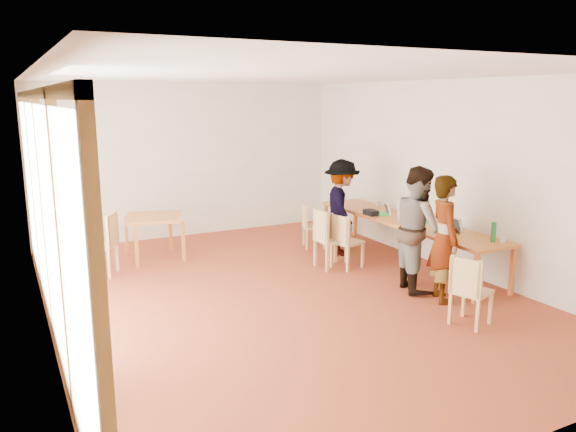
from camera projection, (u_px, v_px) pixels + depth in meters
name	position (u px, v px, depth m)	size (l,w,h in m)	color
ground	(281.00, 294.00, 7.90)	(8.00, 8.00, 0.00)	#933B23
wall_back	(190.00, 160.00, 11.07)	(6.00, 0.10, 3.00)	beige
wall_front	(523.00, 267.00, 4.11)	(6.00, 0.10, 3.00)	beige
wall_right	(449.00, 175.00, 8.93)	(0.10, 8.00, 3.00)	beige
window_wall	(43.00, 209.00, 6.26)	(0.10, 8.00, 3.00)	white
ceiling	(280.00, 74.00, 7.27)	(6.00, 8.00, 0.04)	white
communal_table	(405.00, 222.00, 9.24)	(0.80, 4.00, 0.75)	#C6632C
side_table	(154.00, 221.00, 9.52)	(0.90, 0.90, 0.75)	#C6632C
chair_near	(469.00, 284.00, 6.69)	(0.52, 0.52, 0.47)	tan
chair_mid	(343.00, 236.00, 8.99)	(0.51, 0.51, 0.48)	tan
chair_far	(326.00, 233.00, 9.00)	(0.46, 0.46, 0.52)	tan
chair_empty	(309.00, 221.00, 10.28)	(0.48, 0.48, 0.44)	tan
chair_spare	(106.00, 237.00, 8.65)	(0.62, 0.62, 0.52)	tan
person_near	(445.00, 239.00, 7.51)	(0.63, 0.41, 1.72)	gray
person_mid	(418.00, 229.00, 7.96)	(0.87, 0.68, 1.79)	gray
person_far	(342.00, 207.00, 9.77)	(1.08, 0.62, 1.68)	gray
laptop_near	(454.00, 228.00, 8.38)	(0.29, 0.31, 0.22)	green
laptop_mid	(428.00, 219.00, 9.00)	(0.25, 0.26, 0.19)	green
laptop_far	(385.00, 211.00, 9.61)	(0.28, 0.30, 0.21)	green
yellow_mug	(417.00, 221.00, 8.87)	(0.12, 0.12, 0.09)	orange
green_bottle	(493.00, 232.00, 7.76)	(0.07, 0.07, 0.28)	#186528
clear_glass	(377.00, 204.00, 10.36)	(0.07, 0.07, 0.09)	silver
condiment_cup	(502.00, 240.00, 7.79)	(0.08, 0.08, 0.06)	white
pink_phone	(377.00, 213.00, 9.72)	(0.05, 0.10, 0.01)	#EE4A5F
black_pouch	(371.00, 213.00, 9.57)	(0.16, 0.26, 0.09)	black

